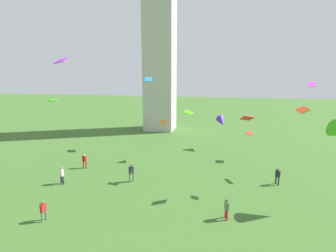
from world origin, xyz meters
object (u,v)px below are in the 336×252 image
(kite_flying_6, at_px, (188,112))
(kite_flying_8, at_px, (312,84))
(person_2, at_px, (43,210))
(kite_flying_10, at_px, (249,133))
(person_3, at_px, (62,174))
(kite_flying_5, at_px, (148,79))
(kite_flying_7, at_px, (303,110))
(person_0, at_px, (227,208))
(person_5, at_px, (278,175))
(monument_obelisk, at_px, (160,4))
(kite_flying_2, at_px, (247,118))
(person_4, at_px, (131,172))
(kite_flying_3, at_px, (222,122))
(kite_flying_9, at_px, (165,122))
(kite_flying_4, at_px, (52,101))
(kite_flying_0, at_px, (61,61))
(person_1, at_px, (85,160))

(kite_flying_6, distance_m, kite_flying_8, 11.74)
(person_2, xyz_separation_m, kite_flying_10, (16.40, 18.02, 2.63))
(kite_flying_10, bearing_deg, person_3, 128.98)
(kite_flying_5, height_order, kite_flying_7, kite_flying_5)
(kite_flying_5, bearing_deg, kite_flying_6, 25.75)
(person_0, xyz_separation_m, person_5, (5.08, 7.48, 0.03))
(monument_obelisk, relative_size, kite_flying_2, 36.08)
(person_5, distance_m, kite_flying_2, 7.56)
(person_0, relative_size, person_2, 1.04)
(kite_flying_7, bearing_deg, person_5, 127.95)
(person_4, distance_m, kite_flying_8, 19.23)
(person_4, bearing_deg, person_3, -31.44)
(kite_flying_3, bearing_deg, kite_flying_2, -100.92)
(kite_flying_9, bearing_deg, person_2, 70.91)
(kite_flying_4, height_order, kite_flying_8, kite_flying_8)
(kite_flying_10, bearing_deg, kite_flying_2, 179.65)
(person_2, bearing_deg, kite_flying_0, 33.71)
(person_3, relative_size, kite_flying_5, 1.13)
(kite_flying_9, bearing_deg, person_5, 156.35)
(person_1, xyz_separation_m, kite_flying_6, (12.22, -0.21, 6.05))
(person_2, bearing_deg, person_5, -48.88)
(kite_flying_3, xyz_separation_m, kite_flying_4, (-19.28, -11.41, 3.80))
(monument_obelisk, distance_m, person_2, 40.97)
(kite_flying_0, relative_size, kite_flying_3, 0.71)
(person_1, distance_m, person_4, 7.23)
(monument_obelisk, height_order, kite_flying_9, monument_obelisk)
(monument_obelisk, xyz_separation_m, kite_flying_4, (-7.23, -23.13, -15.77))
(kite_flying_7, distance_m, kite_flying_10, 7.38)
(monument_obelisk, distance_m, person_0, 40.44)
(person_0, height_order, person_4, person_4)
(kite_flying_6, bearing_deg, person_5, -163.72)
(kite_flying_0, bearing_deg, kite_flying_3, 112.71)
(kite_flying_9, bearing_deg, kite_flying_6, 123.76)
(monument_obelisk, height_order, kite_flying_7, monument_obelisk)
(person_3, xyz_separation_m, kite_flying_9, (8.43, 9.99, 3.83))
(person_1, distance_m, kite_flying_8, 25.24)
(person_3, height_order, kite_flying_7, kite_flying_7)
(kite_flying_0, xyz_separation_m, kite_flying_9, (9.62, 6.84, -7.44))
(person_0, distance_m, person_4, 10.77)
(kite_flying_0, distance_m, kite_flying_4, 5.29)
(kite_flying_0, height_order, kite_flying_2, kite_flying_0)
(person_3, distance_m, kite_flying_5, 18.37)
(person_4, bearing_deg, kite_flying_0, -56.46)
(person_0, xyz_separation_m, kite_flying_7, (7.67, 10.65, 6.29))
(person_2, height_order, kite_flying_4, kite_flying_4)
(person_4, bearing_deg, kite_flying_10, 170.66)
(person_4, distance_m, person_5, 14.73)
(kite_flying_6, relative_size, kite_flying_10, 0.89)
(person_0, distance_m, kite_flying_0, 21.64)
(person_4, relative_size, kite_flying_8, 2.02)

